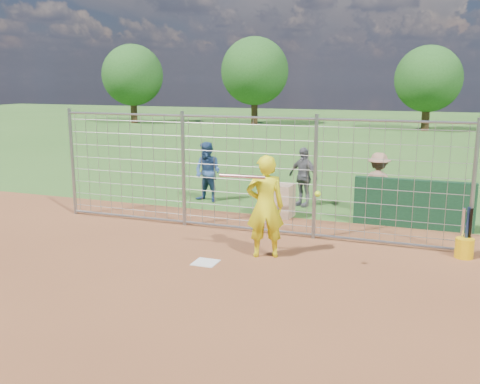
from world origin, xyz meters
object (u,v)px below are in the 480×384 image
at_px(bystander_a, 208,172).
at_px(bystander_c, 378,184).
at_px(batter, 265,207).
at_px(bystander_b, 303,177).
at_px(bucket_with_bats, 465,245).
at_px(equipment_bin, 277,200).

xyz_separation_m(bystander_a, bystander_c, (4.49, 0.20, -0.05)).
bearing_deg(bystander_c, bystander_a, 6.87).
bearing_deg(batter, bystander_a, -75.41).
height_order(bystander_a, bystander_c, bystander_a).
distance_m(bystander_b, bucket_with_bats, 4.96).
height_order(bystander_a, bystander_b, bystander_a).
bearing_deg(bystander_c, equipment_bin, 29.95).
distance_m(bystander_b, equipment_bin, 1.39).
bearing_deg(bystander_a, bucket_with_bats, -9.94).
bearing_deg(bystander_a, batter, -40.88).
distance_m(batter, bystander_b, 4.31).
distance_m(batter, bystander_a, 4.83).
height_order(batter, equipment_bin, batter).
relative_size(bystander_b, equipment_bin, 1.95).
relative_size(bystander_a, bucket_with_bats, 1.67).
relative_size(bystander_b, bystander_c, 1.02).
distance_m(bystander_a, equipment_bin, 2.42).
bearing_deg(batter, equipment_bin, -99.46).
xyz_separation_m(batter, equipment_bin, (-0.66, 3.00, -0.57)).
distance_m(bystander_c, bucket_with_bats, 3.49).
bearing_deg(bucket_with_bats, bystander_b, 141.44).
xyz_separation_m(bystander_b, bystander_c, (1.94, -0.20, -0.01)).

